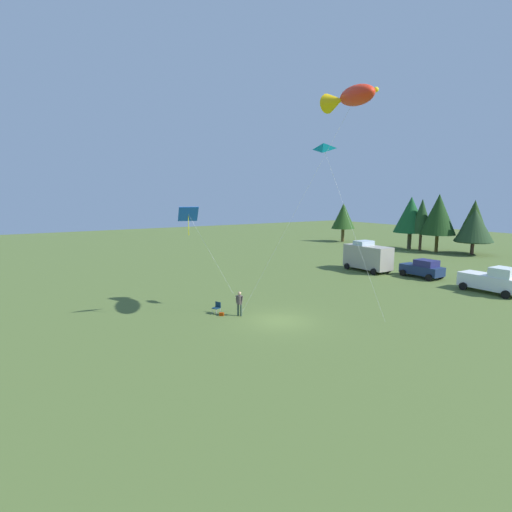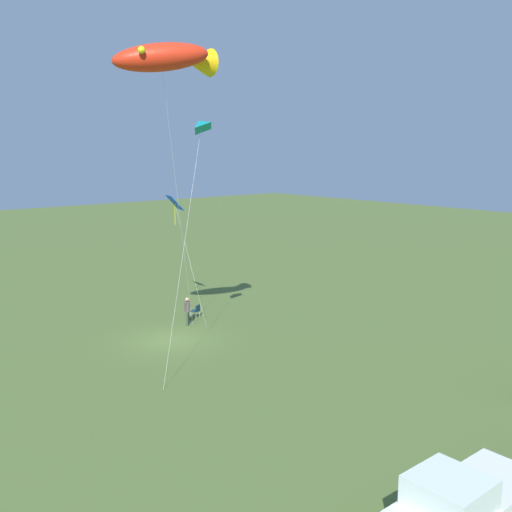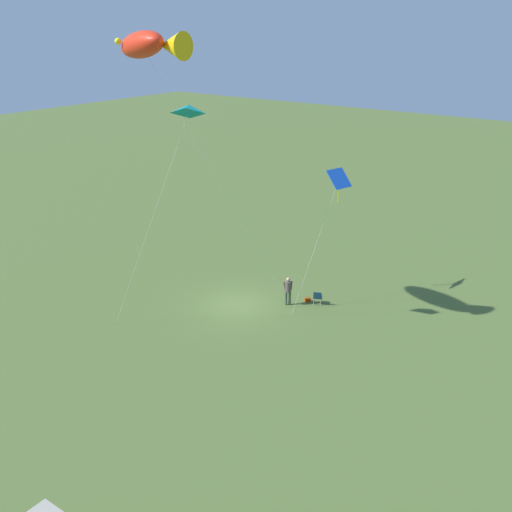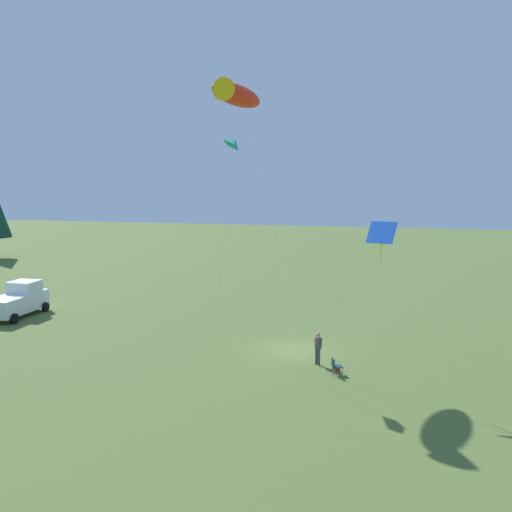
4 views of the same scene
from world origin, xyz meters
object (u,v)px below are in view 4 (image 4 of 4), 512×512
at_px(folding_chair, 336,365).
at_px(kite_large_fish, 234,94).
at_px(person_kite_flyer, 318,346).
at_px(kite_delta_teal, 235,143).
at_px(backpack_on_grass, 336,368).
at_px(truck_white_pickup, 18,301).
at_px(kite_diamond_blue, 381,235).

relative_size(folding_chair, kite_large_fish, 0.05).
bearing_deg(person_kite_flyer, kite_delta_teal, 111.15).
bearing_deg(backpack_on_grass, truck_white_pickup, 74.12).
bearing_deg(kite_diamond_blue, truck_white_pickup, 74.14).
bearing_deg(folding_chair, truck_white_pickup, 140.05).
xyz_separation_m(truck_white_pickup, kite_large_fish, (-1.43, -16.20, 13.40)).
height_order(truck_white_pickup, kite_large_fish, kite_large_fish).
bearing_deg(kite_large_fish, backpack_on_grass, -127.13).
bearing_deg(backpack_on_grass, kite_delta_teal, 62.29).
distance_m(kite_large_fish, kite_diamond_blue, 12.82).
bearing_deg(kite_large_fish, kite_delta_teal, -163.47).
relative_size(kite_diamond_blue, kite_delta_teal, 0.63).
xyz_separation_m(backpack_on_grass, kite_delta_teal, (3.25, 6.18, 11.49)).
bearing_deg(kite_delta_teal, folding_chair, -122.23).
bearing_deg(folding_chair, kite_diamond_blue, -19.70).
bearing_deg(truck_white_pickup, kite_large_fish, -95.03).
bearing_deg(kite_large_fish, kite_diamond_blue, -122.87).
bearing_deg(kite_delta_teal, truck_white_pickup, 78.93).
distance_m(person_kite_flyer, kite_large_fish, 15.27).
relative_size(folding_chair, truck_white_pickup, 0.16).
xyz_separation_m(folding_chair, kite_delta_teal, (3.91, 6.20, 11.12)).
bearing_deg(kite_delta_teal, kite_diamond_blue, -114.90).
relative_size(folding_chair, kite_diamond_blue, 0.11).
height_order(person_kite_flyer, folding_chair, person_kite_flyer).
bearing_deg(folding_chair, kite_large_fish, 116.98).
xyz_separation_m(backpack_on_grass, kite_large_fish, (5.10, 6.73, 14.39)).
height_order(person_kite_flyer, kite_diamond_blue, kite_diamond_blue).
distance_m(person_kite_flyer, kite_delta_teal, 12.03).
distance_m(backpack_on_grass, kite_diamond_blue, 7.24).
height_order(person_kite_flyer, kite_delta_teal, kite_delta_teal).
relative_size(kite_large_fish, kite_delta_teal, 1.28).
relative_size(backpack_on_grass, truck_white_pickup, 0.06).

